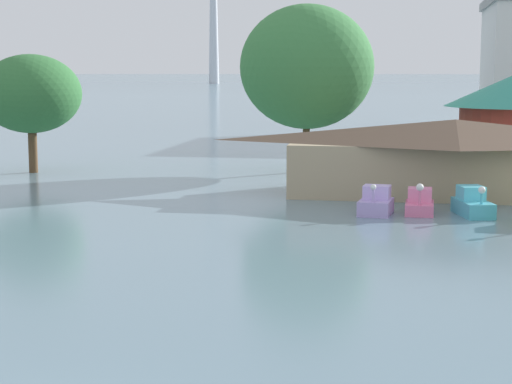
{
  "coord_description": "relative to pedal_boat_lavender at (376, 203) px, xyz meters",
  "views": [
    {
      "loc": [
        7.36,
        -14.68,
        7.32
      ],
      "look_at": [
        1.36,
        19.92,
        2.28
      ],
      "focal_mm": 60.91,
      "sensor_mm": 36.0,
      "label": 1
    }
  ],
  "objects": [
    {
      "name": "pedal_boat_pink",
      "position": [
        2.17,
        0.55,
        -0.06
      ],
      "size": [
        1.47,
        2.36,
        1.67
      ],
      "rotation": [
        0.0,
        0.0,
        -1.6
      ],
      "color": "pink",
      "rests_on": "ground"
    },
    {
      "name": "shoreline_tree_mid",
      "position": [
        -5.53,
        17.23,
        6.8
      ],
      "size": [
        9.36,
        9.36,
        11.71
      ],
      "color": "brown",
      "rests_on": "ground"
    },
    {
      "name": "boathouse",
      "position": [
        4.18,
        7.15,
        1.74
      ],
      "size": [
        20.1,
        7.02,
        4.4
      ],
      "color": "tan",
      "rests_on": "ground"
    },
    {
      "name": "shoreline_tree_tall_left",
      "position": [
        -24.43,
        13.6,
        4.94
      ],
      "size": [
        7.04,
        7.04,
        8.26
      ],
      "color": "brown",
      "rests_on": "ground"
    },
    {
      "name": "pedal_boat_cyan",
      "position": [
        4.77,
        0.48,
        0.01
      ],
      "size": [
        2.07,
        3.18,
        1.63
      ],
      "rotation": [
        0.0,
        0.0,
        -1.3
      ],
      "color": "#4CB7CC",
      "rests_on": "ground"
    },
    {
      "name": "pedal_boat_lavender",
      "position": [
        0.0,
        0.0,
        0.0
      ],
      "size": [
        1.81,
        2.42,
        1.65
      ],
      "rotation": [
        0.0,
        0.0,
        -1.69
      ],
      "color": "#B299D8",
      "rests_on": "ground"
    }
  ]
}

